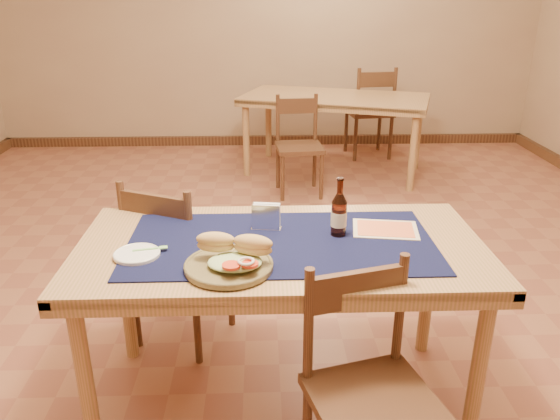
{
  "coord_description": "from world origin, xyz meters",
  "views": [
    {
      "loc": [
        -0.07,
        -2.74,
        1.67
      ],
      "look_at": [
        0.0,
        -0.7,
        0.85
      ],
      "focal_mm": 35.0,
      "sensor_mm": 36.0,
      "label": 1
    }
  ],
  "objects_px": {
    "chair_main_far": "(177,259)",
    "napkin_holder": "(266,217)",
    "sandwich_plate": "(231,260)",
    "chair_main_near": "(370,391)",
    "back_table": "(335,105)",
    "beer_bottle": "(339,214)",
    "main_table": "(281,262)"
  },
  "relations": [
    {
      "from": "main_table",
      "to": "beer_bottle",
      "type": "height_order",
      "value": "beer_bottle"
    },
    {
      "from": "sandwich_plate",
      "to": "napkin_holder",
      "type": "xyz_separation_m",
      "value": [
        0.13,
        0.34,
        0.02
      ]
    },
    {
      "from": "sandwich_plate",
      "to": "chair_main_near",
      "type": "bearing_deg",
      "value": -32.4
    },
    {
      "from": "back_table",
      "to": "sandwich_plate",
      "type": "distance_m",
      "value": 3.52
    },
    {
      "from": "chair_main_far",
      "to": "napkin_holder",
      "type": "distance_m",
      "value": 0.64
    },
    {
      "from": "chair_main_far",
      "to": "chair_main_near",
      "type": "height_order",
      "value": "chair_main_far"
    },
    {
      "from": "napkin_holder",
      "to": "beer_bottle",
      "type": "bearing_deg",
      "value": -13.43
    },
    {
      "from": "beer_bottle",
      "to": "napkin_holder",
      "type": "relative_size",
      "value": 1.88
    },
    {
      "from": "sandwich_plate",
      "to": "chair_main_far",
      "type": "bearing_deg",
      "value": 115.0
    },
    {
      "from": "chair_main_far",
      "to": "beer_bottle",
      "type": "relative_size",
      "value": 3.67
    },
    {
      "from": "back_table",
      "to": "beer_bottle",
      "type": "xyz_separation_m",
      "value": [
        -0.4,
        -3.15,
        0.18
      ]
    },
    {
      "from": "back_table",
      "to": "napkin_holder",
      "type": "height_order",
      "value": "napkin_holder"
    },
    {
      "from": "chair_main_far",
      "to": "napkin_holder",
      "type": "bearing_deg",
      "value": -36.11
    },
    {
      "from": "back_table",
      "to": "chair_main_far",
      "type": "xyz_separation_m",
      "value": [
        -1.12,
        -2.77,
        -0.21
      ]
    },
    {
      "from": "back_table",
      "to": "chair_main_near",
      "type": "height_order",
      "value": "chair_main_near"
    },
    {
      "from": "main_table",
      "to": "back_table",
      "type": "distance_m",
      "value": 3.28
    },
    {
      "from": "sandwich_plate",
      "to": "back_table",
      "type": "bearing_deg",
      "value": 76.62
    },
    {
      "from": "back_table",
      "to": "chair_main_far",
      "type": "distance_m",
      "value": 2.99
    },
    {
      "from": "chair_main_far",
      "to": "beer_bottle",
      "type": "distance_m",
      "value": 0.91
    },
    {
      "from": "napkin_holder",
      "to": "chair_main_near",
      "type": "bearing_deg",
      "value": -62.32
    },
    {
      "from": "main_table",
      "to": "napkin_holder",
      "type": "height_order",
      "value": "napkin_holder"
    },
    {
      "from": "back_table",
      "to": "chair_main_far",
      "type": "relative_size",
      "value": 2.15
    },
    {
      "from": "main_table",
      "to": "chair_main_near",
      "type": "height_order",
      "value": "chair_main_near"
    },
    {
      "from": "chair_main_far",
      "to": "beer_bottle",
      "type": "xyz_separation_m",
      "value": [
        0.72,
        -0.39,
        0.39
      ]
    },
    {
      "from": "beer_bottle",
      "to": "back_table",
      "type": "bearing_deg",
      "value": 82.8
    },
    {
      "from": "back_table",
      "to": "main_table",
      "type": "bearing_deg",
      "value": -101.13
    },
    {
      "from": "back_table",
      "to": "napkin_holder",
      "type": "relative_size",
      "value": 14.79
    },
    {
      "from": "chair_main_far",
      "to": "beer_bottle",
      "type": "bearing_deg",
      "value": -28.06
    },
    {
      "from": "napkin_holder",
      "to": "back_table",
      "type": "bearing_deg",
      "value": 77.42
    },
    {
      "from": "main_table",
      "to": "chair_main_near",
      "type": "xyz_separation_m",
      "value": [
        0.28,
        -0.5,
        -0.22
      ]
    },
    {
      "from": "napkin_holder",
      "to": "chair_main_far",
      "type": "bearing_deg",
      "value": 143.89
    },
    {
      "from": "back_table",
      "to": "napkin_holder",
      "type": "xyz_separation_m",
      "value": [
        -0.69,
        -3.08,
        0.14
      ]
    }
  ]
}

